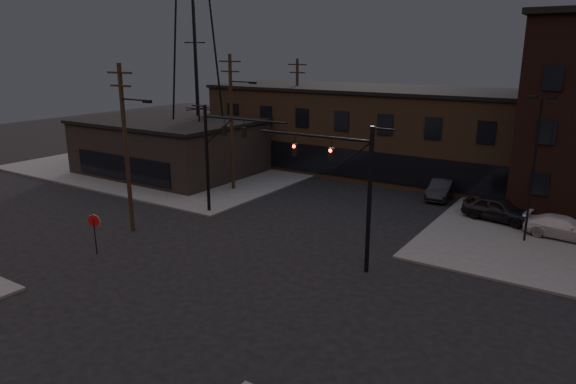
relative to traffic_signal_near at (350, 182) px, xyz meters
The scene contains 15 objects.
ground 8.56m from the traffic_signal_near, 139.97° to the right, with size 140.00×140.00×0.00m, color black.
sidewalk_nw 32.84m from the traffic_signal_near, 147.39° to the left, with size 30.00×30.00×0.15m, color #474744.
building_row 24.12m from the traffic_signal_near, 102.84° to the left, with size 40.00×12.00×8.00m, color #483926.
building_left 27.95m from the traffic_signal_near, 155.60° to the left, with size 16.00×12.00×5.00m, color black.
traffic_signal_near is the anchor object (origin of this frame).
traffic_signal_far 12.57m from the traffic_signal_near, 163.83° to the left, with size 7.12×0.24×8.00m.
stop_sign 15.17m from the traffic_signal_near, 154.10° to the right, with size 0.72×0.33×2.48m.
utility_pole_near 15.03m from the traffic_signal_near, behind, with size 3.70×0.28×11.00m.
utility_pole_mid 18.47m from the traffic_signal_near, 148.97° to the left, with size 3.70×0.28×11.50m.
utility_pole_far 27.33m from the traffic_signal_near, 128.10° to the left, with size 2.20×0.28×11.00m.
transmission_tower 28.02m from the traffic_signal_near, 149.97° to the left, with size 7.00×7.00×25.00m, color black, non-canonical shape.
lot_light_a 12.21m from the traffic_signal_near, 51.18° to the left, with size 1.50×0.28×9.14m.
parked_car_lot_a 14.38m from the traffic_signal_near, 67.19° to the left, with size 1.96×4.87×1.66m, color black.
parked_car_lot_b 15.42m from the traffic_signal_near, 49.55° to the left, with size 1.95×4.81×1.39m, color #B0B0B2.
car_crossing 17.28m from the traffic_signal_near, 89.51° to the left, with size 1.67×4.80×1.58m, color black.
Camera 1 is at (17.09, -19.66, 11.65)m, focal length 32.00 mm.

